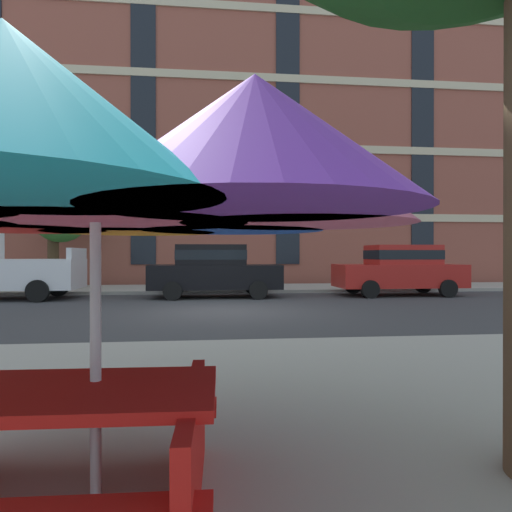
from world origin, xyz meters
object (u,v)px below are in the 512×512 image
object	(u,v)px
patio_umbrella	(95,173)
street_tree_left	(59,208)
sedan_black	(214,269)
sedan_red	(400,269)
picnic_table	(40,443)

from	to	relation	value
patio_umbrella	street_tree_left	bearing A→B (deg)	108.11
sedan_black	street_tree_left	world-z (taller)	street_tree_left
sedan_red	patio_umbrella	bearing A→B (deg)	-120.23
sedan_red	patio_umbrella	world-z (taller)	patio_umbrella
sedan_black	sedan_red	bearing A→B (deg)	0.00
sedan_black	patio_umbrella	size ratio (longest dim) A/B	1.23
sedan_black	sedan_red	world-z (taller)	same
sedan_black	sedan_red	xyz separation A→B (m)	(6.57, 0.00, 0.00)
sedan_black	sedan_red	size ratio (longest dim) A/B	1.00
sedan_black	street_tree_left	xyz separation A→B (m)	(-6.15, 3.56, 2.36)
sedan_black	picnic_table	size ratio (longest dim) A/B	2.38
sedan_red	street_tree_left	world-z (taller)	street_tree_left
street_tree_left	picnic_table	xyz separation A→B (m)	(5.07, -16.38, -2.82)
patio_umbrella	picnic_table	world-z (taller)	patio_umbrella
street_tree_left	patio_umbrella	distance (m)	17.16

